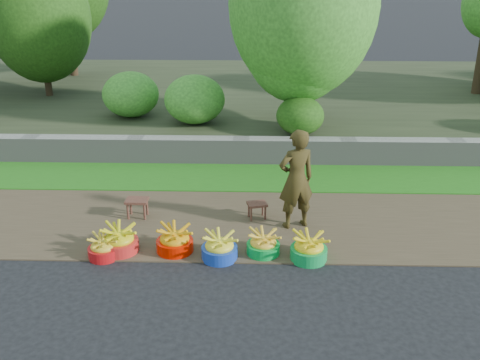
{
  "coord_description": "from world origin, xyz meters",
  "views": [
    {
      "loc": [
        0.27,
        -6.53,
        3.94
      ],
      "look_at": [
        0.05,
        1.3,
        0.75
      ],
      "focal_mm": 40.0,
      "sensor_mm": 36.0,
      "label": 1
    }
  ],
  "objects_px": {
    "basin_b": "(119,241)",
    "vendor_woman": "(296,179)",
    "basin_c": "(175,241)",
    "stool_right": "(257,206)",
    "basin_d": "(219,248)",
    "stool_left": "(137,203)",
    "basin_f": "(309,249)",
    "basin_a": "(103,248)",
    "basin_e": "(263,244)"
  },
  "relations": [
    {
      "from": "basin_c",
      "to": "basin_d",
      "type": "bearing_deg",
      "value": -14.26
    },
    {
      "from": "basin_e",
      "to": "basin_f",
      "type": "height_order",
      "value": "basin_f"
    },
    {
      "from": "stool_left",
      "to": "vendor_woman",
      "type": "xyz_separation_m",
      "value": [
        2.58,
        -0.25,
        0.55
      ]
    },
    {
      "from": "stool_right",
      "to": "vendor_woman",
      "type": "bearing_deg",
      "value": -23.46
    },
    {
      "from": "basin_a",
      "to": "basin_d",
      "type": "relative_size",
      "value": 0.87
    },
    {
      "from": "stool_right",
      "to": "vendor_woman",
      "type": "relative_size",
      "value": 0.22
    },
    {
      "from": "basin_b",
      "to": "stool_left",
      "type": "xyz_separation_m",
      "value": [
        0.03,
        1.13,
        0.09
      ]
    },
    {
      "from": "basin_b",
      "to": "vendor_woman",
      "type": "bearing_deg",
      "value": 18.57
    },
    {
      "from": "basin_b",
      "to": "basin_e",
      "type": "distance_m",
      "value": 2.1
    },
    {
      "from": "stool_left",
      "to": "stool_right",
      "type": "relative_size",
      "value": 1.02
    },
    {
      "from": "basin_c",
      "to": "stool_left",
      "type": "bearing_deg",
      "value": 125.06
    },
    {
      "from": "basin_f",
      "to": "basin_e",
      "type": "bearing_deg",
      "value": 168.65
    },
    {
      "from": "basin_b",
      "to": "vendor_woman",
      "type": "xyz_separation_m",
      "value": [
        2.61,
        0.88,
        0.64
      ]
    },
    {
      "from": "basin_b",
      "to": "basin_a",
      "type": "bearing_deg",
      "value": -140.84
    },
    {
      "from": "basin_e",
      "to": "vendor_woman",
      "type": "xyz_separation_m",
      "value": [
        0.51,
        0.89,
        0.66
      ]
    },
    {
      "from": "basin_b",
      "to": "basin_e",
      "type": "relative_size",
      "value": 1.14
    },
    {
      "from": "basin_b",
      "to": "vendor_woman",
      "type": "height_order",
      "value": "vendor_woman"
    },
    {
      "from": "basin_a",
      "to": "basin_e",
      "type": "relative_size",
      "value": 0.93
    },
    {
      "from": "basin_a",
      "to": "basin_c",
      "type": "bearing_deg",
      "value": 10.39
    },
    {
      "from": "basin_c",
      "to": "stool_right",
      "type": "relative_size",
      "value": 1.5
    },
    {
      "from": "basin_d",
      "to": "basin_f",
      "type": "distance_m",
      "value": 1.27
    },
    {
      "from": "basin_c",
      "to": "stool_right",
      "type": "height_order",
      "value": "basin_c"
    },
    {
      "from": "basin_c",
      "to": "vendor_woman",
      "type": "xyz_separation_m",
      "value": [
        1.8,
        0.85,
        0.65
      ]
    },
    {
      "from": "basin_e",
      "to": "vendor_woman",
      "type": "bearing_deg",
      "value": 59.95
    },
    {
      "from": "basin_b",
      "to": "stool_left",
      "type": "relative_size",
      "value": 1.5
    },
    {
      "from": "basin_e",
      "to": "vendor_woman",
      "type": "height_order",
      "value": "vendor_woman"
    },
    {
      "from": "basin_e",
      "to": "basin_d",
      "type": "bearing_deg",
      "value": -167.88
    },
    {
      "from": "basin_c",
      "to": "stool_right",
      "type": "bearing_deg",
      "value": 42.74
    },
    {
      "from": "basin_f",
      "to": "vendor_woman",
      "type": "bearing_deg",
      "value": 97.49
    },
    {
      "from": "basin_f",
      "to": "stool_left",
      "type": "bearing_deg",
      "value": 154.93
    },
    {
      "from": "basin_a",
      "to": "basin_d",
      "type": "distance_m",
      "value": 1.67
    },
    {
      "from": "basin_d",
      "to": "stool_right",
      "type": "height_order",
      "value": "basin_d"
    },
    {
      "from": "basin_c",
      "to": "basin_d",
      "type": "xyz_separation_m",
      "value": [
        0.66,
        -0.17,
        -0.01
      ]
    },
    {
      "from": "basin_e",
      "to": "basin_b",
      "type": "bearing_deg",
      "value": 179.8
    },
    {
      "from": "basin_a",
      "to": "vendor_woman",
      "type": "bearing_deg",
      "value": 20.25
    },
    {
      "from": "basin_c",
      "to": "basin_d",
      "type": "distance_m",
      "value": 0.69
    },
    {
      "from": "stool_left",
      "to": "stool_right",
      "type": "distance_m",
      "value": 1.98
    },
    {
      "from": "basin_e",
      "to": "stool_left",
      "type": "relative_size",
      "value": 1.31
    },
    {
      "from": "basin_b",
      "to": "basin_c",
      "type": "xyz_separation_m",
      "value": [
        0.81,
        0.03,
        -0.0
      ]
    },
    {
      "from": "basin_c",
      "to": "basin_a",
      "type": "bearing_deg",
      "value": -169.61
    },
    {
      "from": "basin_b",
      "to": "basin_f",
      "type": "relative_size",
      "value": 1.05
    },
    {
      "from": "basin_c",
      "to": "stool_right",
      "type": "xyz_separation_m",
      "value": [
        1.2,
        1.11,
        0.06
      ]
    },
    {
      "from": "basin_b",
      "to": "stool_right",
      "type": "height_order",
      "value": "basin_b"
    },
    {
      "from": "basin_b",
      "to": "basin_f",
      "type": "distance_m",
      "value": 2.75
    },
    {
      "from": "basin_a",
      "to": "vendor_woman",
      "type": "xyz_separation_m",
      "value": [
        2.8,
        1.03,
        0.68
      ]
    },
    {
      "from": "basin_f",
      "to": "stool_left",
      "type": "height_order",
      "value": "basin_f"
    },
    {
      "from": "basin_a",
      "to": "basin_d",
      "type": "xyz_separation_m",
      "value": [
        1.67,
        0.01,
        0.02
      ]
    },
    {
      "from": "basin_c",
      "to": "basin_e",
      "type": "bearing_deg",
      "value": -1.52
    },
    {
      "from": "stool_left",
      "to": "vendor_woman",
      "type": "bearing_deg",
      "value": -5.64
    },
    {
      "from": "basin_d",
      "to": "stool_right",
      "type": "xyz_separation_m",
      "value": [
        0.54,
        1.28,
        0.07
      ]
    }
  ]
}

